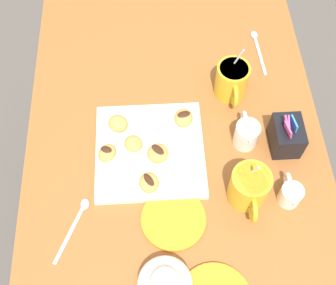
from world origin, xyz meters
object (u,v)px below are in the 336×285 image
Objects in this scene: coffee_mug_mustard_right at (249,187)px; chocolate_sauce_pitcher at (291,194)px; cream_pitcher_white at (246,133)px; dining_table at (175,167)px; beignet_0 at (133,144)px; sugar_caddy at (286,136)px; beignet_1 at (149,183)px; coffee_mug_mustard_left at (232,80)px; ice_cream_bowl at (165,283)px; beignet_5 at (184,118)px; beignet_3 at (158,153)px; saucer_orange_right at (173,219)px; beignet_2 at (118,124)px; beignet_4 at (107,153)px; pastry_plate_square at (150,151)px.

coffee_mug_mustard_right reaches higher than chocolate_sauce_pitcher.
dining_table is at bearing -92.02° from cream_pitcher_white.
cream_pitcher_white reaches higher than beignet_0.
beignet_1 is at bearing -73.30° from sugar_caddy.
coffee_mug_mustard_right is at bearing -40.12° from sugar_caddy.
ice_cream_bowl is at bearing -22.02° from coffee_mug_mustard_left.
cream_pitcher_white is 1.95× the size of beignet_5.
sugar_caddy is at bearing 94.92° from beignet_3.
dining_table is 0.25m from saucer_orange_right.
dining_table is 7.27× the size of coffee_mug_mustard_right.
ice_cream_bowl is 2.20× the size of beignet_1.
cream_pitcher_white is 1.14× the size of chocolate_sauce_pitcher.
cream_pitcher_white is at bearing 80.88° from beignet_2.
coffee_mug_mustard_left is 0.32m from beignet_2.
beignet_1 is 0.20m from beignet_5.
chocolate_sauce_pitcher is at bearing 72.99° from beignet_4.
chocolate_sauce_pitcher is (0.15, -0.02, -0.01)m from sugar_caddy.
beignet_4 is at bearing -69.45° from beignet_0.
coffee_mug_mustard_left is 1.42× the size of sugar_caddy.
beignet_0 is 0.15m from beignet_5.
pastry_plate_square is 0.12m from beignet_5.
cream_pitcher_white is at bearing 147.51° from ice_cream_bowl.
coffee_mug_mustard_left reaches higher than cream_pitcher_white.
coffee_mug_mustard_left reaches higher than beignet_3.
beignet_4 reaches higher than beignet_1.
coffee_mug_mustard_left is at bearing 140.02° from beignet_1.
chocolate_sauce_pitcher reaches higher than beignet_1.
cream_pitcher_white is 2.07× the size of beignet_4.
beignet_0 is 0.90× the size of beignet_3.
pastry_plate_square is at bearing -165.11° from saucer_orange_right.
beignet_1 is at bearing 23.52° from beignet_2.
coffee_mug_mustard_right is at bearing 0.00° from coffee_mug_mustard_left.
chocolate_sauce_pitcher is 1.71× the size of beignet_5.
beignet_0 is 0.07m from beignet_3.
cream_pitcher_white is at bearing 87.98° from dining_table.
coffee_mug_mustard_right is 2.97× the size of beignet_4.
chocolate_sauce_pitcher is at bearing 121.40° from ice_cream_bowl.
coffee_mug_mustard_right is 0.28m from ice_cream_bowl.
coffee_mug_mustard_left is at bearing -145.92° from sugar_caddy.
saucer_orange_right is at bearing 24.64° from beignet_0.
beignet_2 is at bearing -153.44° from saucer_orange_right.
saucer_orange_right is 0.21m from beignet_0.
dining_table is at bearing -24.04° from beignet_5.
coffee_mug_mustard_right reaches higher than beignet_1.
beignet_4 is at bearing -77.13° from dining_table.
cream_pitcher_white is 0.28m from beignet_0.
beignet_1 is 0.18m from beignet_2.
beignet_1 is at bearing -39.98° from coffee_mug_mustard_left.
beignet_5 is at bearing -106.26° from sugar_caddy.
dining_table is at bearing 110.67° from pastry_plate_square.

